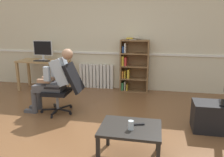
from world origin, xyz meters
name	(u,v)px	position (x,y,z in m)	size (l,w,h in m)	color
ground_plane	(91,135)	(0.00, 0.00, 0.00)	(18.00, 18.00, 0.00)	brown
back_wall	(120,36)	(0.00, 2.65, 1.35)	(12.00, 0.13, 2.70)	beige
computer_desk	(44,65)	(-1.89, 2.15, 0.64)	(1.26, 0.58, 0.76)	tan
imac_monitor	(43,49)	(-1.92, 2.23, 1.04)	(0.51, 0.14, 0.49)	silver
keyboard	(42,61)	(-1.86, 2.01, 0.77)	(0.38, 0.12, 0.02)	black
computer_mouse	(53,61)	(-1.57, 2.03, 0.77)	(0.06, 0.10, 0.03)	white
bookshelf	(133,66)	(0.35, 2.44, 0.65)	(0.69, 0.29, 1.35)	brown
radiator	(96,76)	(-0.62, 2.54, 0.31)	(0.91, 0.08, 0.62)	white
office_chair	(64,86)	(-0.74, 0.77, 0.52)	(0.81, 0.62, 0.97)	black
person_seated	(54,79)	(-0.93, 0.76, 0.65)	(0.98, 0.40, 1.23)	#4C4C51
tv_stand	(224,118)	(2.02, 0.56, 0.23)	(0.96, 0.44, 0.46)	black
coffee_table	(130,131)	(0.65, -0.48, 0.38)	(0.75, 0.59, 0.44)	black
drinking_glass	(131,125)	(0.67, -0.55, 0.50)	(0.07, 0.07, 0.11)	silver
spare_remote	(139,124)	(0.75, -0.41, 0.45)	(0.04, 0.15, 0.02)	black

